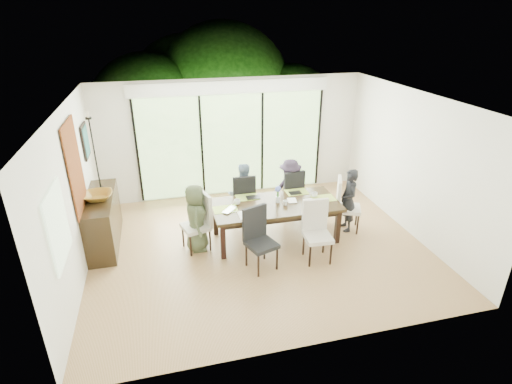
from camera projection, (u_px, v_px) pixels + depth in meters
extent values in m
cube|color=brown|center=(259.00, 246.00, 7.42)|extent=(6.00, 5.00, 0.01)
cube|color=white|center=(260.00, 100.00, 6.30)|extent=(6.00, 5.00, 0.01)
cube|color=silver|center=(232.00, 138.00, 9.08)|extent=(6.00, 0.02, 2.70)
cube|color=silver|center=(313.00, 260.00, 4.65)|extent=(6.00, 0.02, 2.70)
cube|color=silver|center=(72.00, 197.00, 6.20)|extent=(0.02, 5.00, 2.70)
cube|color=beige|center=(414.00, 164.00, 7.53)|extent=(0.02, 5.00, 2.70)
cube|color=#598C3F|center=(232.00, 145.00, 9.11)|extent=(4.20, 0.02, 2.30)
cube|color=white|center=(231.00, 87.00, 8.56)|extent=(4.40, 0.06, 0.28)
cube|color=black|center=(137.00, 152.00, 8.63)|extent=(0.05, 0.04, 2.30)
cube|color=black|center=(202.00, 147.00, 8.94)|extent=(0.05, 0.04, 2.30)
cube|color=black|center=(262.00, 143.00, 9.25)|extent=(0.05, 0.04, 2.30)
cube|color=black|center=(318.00, 139.00, 9.56)|extent=(0.05, 0.04, 2.30)
cube|color=#8CAD7F|center=(58.00, 225.00, 5.09)|extent=(0.02, 0.90, 1.00)
cube|color=brown|center=(227.00, 180.00, 10.45)|extent=(6.00, 1.80, 0.10)
cube|color=brown|center=(221.00, 149.00, 10.90)|extent=(6.00, 0.08, 0.06)
sphere|color=#14380F|center=(149.00, 112.00, 11.02)|extent=(3.20, 3.20, 3.20)
sphere|color=#14380F|center=(224.00, 92.00, 11.89)|extent=(4.00, 4.00, 4.00)
sphere|color=#14380F|center=(289.00, 112.00, 11.80)|extent=(2.80, 2.80, 2.80)
sphere|color=#14380F|center=(188.00, 95.00, 12.36)|extent=(3.60, 3.60, 3.60)
cube|color=black|center=(276.00, 205.00, 7.40)|extent=(2.36, 1.08, 0.06)
cube|color=black|center=(276.00, 209.00, 7.44)|extent=(2.16, 0.88, 0.10)
cube|color=black|center=(223.00, 241.00, 6.93)|extent=(0.09, 0.09, 0.68)
cube|color=black|center=(338.00, 227.00, 7.41)|extent=(0.09, 0.09, 0.68)
cube|color=black|center=(215.00, 219.00, 7.69)|extent=(0.09, 0.09, 0.68)
cube|color=black|center=(320.00, 207.00, 8.17)|extent=(0.09, 0.09, 0.68)
imported|color=#465236|center=(196.00, 218.00, 7.10)|extent=(0.45, 0.63, 1.27)
imported|color=black|center=(349.00, 200.00, 7.76)|extent=(0.42, 0.62, 1.27)
imported|color=#758FA9|center=(243.00, 193.00, 8.06)|extent=(0.66, 0.49, 1.27)
imported|color=#281F2E|center=(290.00, 188.00, 8.29)|extent=(0.62, 0.41, 1.27)
cube|color=#9CBA42|center=(225.00, 209.00, 7.18)|extent=(0.43, 0.31, 0.01)
cube|color=#92A73B|center=(324.00, 198.00, 7.60)|extent=(0.43, 0.31, 0.01)
cube|color=olive|center=(247.00, 197.00, 7.64)|extent=(0.43, 0.31, 0.01)
cube|color=#9BB23F|center=(297.00, 192.00, 7.86)|extent=(0.43, 0.31, 0.01)
cube|color=white|center=(251.00, 214.00, 7.00)|extent=(0.43, 0.31, 0.01)
cube|color=black|center=(253.00, 197.00, 7.62)|extent=(0.26, 0.18, 0.01)
cube|color=black|center=(295.00, 193.00, 7.80)|extent=(0.24, 0.17, 0.01)
cube|color=white|center=(312.00, 201.00, 7.50)|extent=(0.29, 0.22, 0.00)
cube|color=white|center=(251.00, 213.00, 6.99)|extent=(0.26, 0.26, 0.02)
cube|color=#BF6016|center=(251.00, 213.00, 6.99)|extent=(0.20, 0.20, 0.01)
cylinder|color=silver|center=(278.00, 199.00, 7.42)|extent=(0.08, 0.08, 0.12)
cylinder|color=#337226|center=(278.00, 194.00, 7.37)|extent=(0.04, 0.04, 0.16)
sphere|color=#5162CC|center=(278.00, 189.00, 7.33)|extent=(0.11, 0.11, 0.11)
imported|color=silver|center=(232.00, 211.00, 7.11)|extent=(0.37, 0.38, 0.03)
imported|color=white|center=(237.00, 202.00, 7.35)|extent=(0.16, 0.16, 0.09)
imported|color=white|center=(285.00, 203.00, 7.31)|extent=(0.14, 0.14, 0.09)
imported|color=white|center=(314.00, 195.00, 7.63)|extent=(0.13, 0.13, 0.09)
imported|color=white|center=(288.00, 201.00, 7.48)|extent=(0.19, 0.24, 0.02)
cube|color=black|center=(103.00, 220.00, 7.34)|extent=(0.48, 1.70, 0.95)
imported|color=brown|center=(98.00, 196.00, 7.03)|extent=(0.50, 0.50, 0.12)
cylinder|color=black|center=(101.00, 188.00, 7.44)|extent=(0.11, 0.11, 0.04)
cylinder|color=black|center=(95.00, 154.00, 7.17)|extent=(0.03, 0.03, 1.33)
cylinder|color=black|center=(88.00, 118.00, 6.90)|extent=(0.11, 0.11, 0.03)
cylinder|color=silver|center=(88.00, 115.00, 6.87)|extent=(0.04, 0.04, 0.11)
cube|color=#9B4016|center=(75.00, 167.00, 6.42)|extent=(0.02, 1.00, 1.50)
cube|color=black|center=(85.00, 141.00, 7.54)|extent=(0.03, 0.55, 0.65)
cube|color=#195152|center=(86.00, 141.00, 7.55)|extent=(0.01, 0.45, 0.55)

